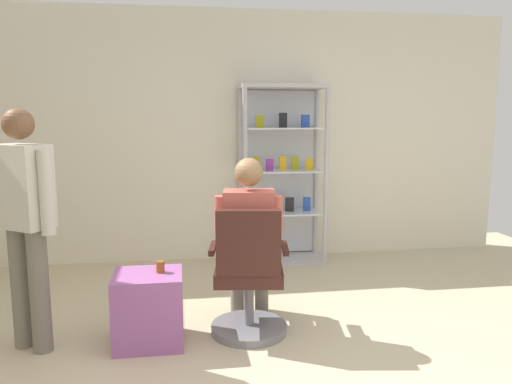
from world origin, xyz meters
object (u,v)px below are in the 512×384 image
object	(u,v)px
display_cabinet_main	(281,174)
seated_shopkeeper	(249,235)
storage_crate	(149,309)
standing_customer	(25,215)
office_chair	(249,283)
tea_glass	(160,267)

from	to	relation	value
display_cabinet_main	seated_shopkeeper	distance (m)	1.78
storage_crate	standing_customer	world-z (taller)	standing_customer
office_chair	display_cabinet_main	bearing A→B (deg)	71.74
office_chair	tea_glass	bearing A→B (deg)	179.87
office_chair	tea_glass	size ratio (longest dim) A/B	11.95
seated_shopkeeper	office_chair	bearing A→B (deg)	-98.35
office_chair	storage_crate	distance (m)	0.72
display_cabinet_main	office_chair	xyz separation A→B (m)	(-0.60, -1.83, -0.57)
display_cabinet_main	tea_glass	size ratio (longest dim) A/B	23.66
tea_glass	storage_crate	bearing A→B (deg)	-167.25
standing_customer	office_chair	bearing A→B (deg)	-0.95
display_cabinet_main	standing_customer	distance (m)	2.76
office_chair	standing_customer	bearing A→B (deg)	179.05
seated_shopkeeper	tea_glass	xyz separation A→B (m)	(-0.64, -0.16, -0.17)
display_cabinet_main	storage_crate	bearing A→B (deg)	-125.35
seated_shopkeeper	storage_crate	distance (m)	0.88
display_cabinet_main	tea_glass	distance (m)	2.24
office_chair	standing_customer	size ratio (longest dim) A/B	0.59
seated_shopkeeper	standing_customer	distance (m)	1.54
office_chair	storage_crate	size ratio (longest dim) A/B	1.90
office_chair	seated_shopkeeper	distance (m)	0.36
seated_shopkeeper	tea_glass	bearing A→B (deg)	-166.04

